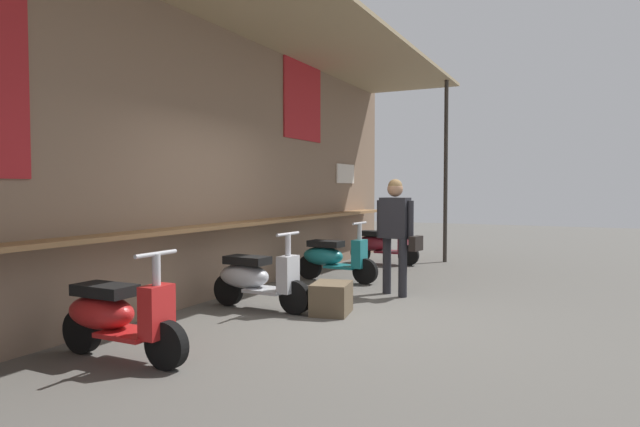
% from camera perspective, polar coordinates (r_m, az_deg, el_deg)
% --- Properties ---
extents(ground_plane, '(35.91, 35.91, 0.00)m').
position_cam_1_polar(ground_plane, '(6.48, 1.66, -10.70)').
color(ground_plane, '#56544F').
extents(market_stall_facade, '(12.82, 2.26, 3.78)m').
position_cam_1_polar(market_stall_facade, '(7.31, -12.07, 7.12)').
color(market_stall_facade, '#7F6651').
rests_on(market_stall_facade, ground_plane).
extents(scooter_red, '(0.46, 1.40, 0.97)m').
position_cam_1_polar(scooter_red, '(5.17, -20.45, -9.84)').
color(scooter_red, red).
rests_on(scooter_red, ground_plane).
extents(scooter_silver, '(0.48, 1.40, 0.97)m').
position_cam_1_polar(scooter_silver, '(6.88, -6.73, -6.63)').
color(scooter_silver, '#B2B5BA').
rests_on(scooter_silver, ground_plane).
extents(scooter_teal, '(0.48, 1.40, 0.97)m').
position_cam_1_polar(scooter_teal, '(8.87, 1.27, -4.54)').
color(scooter_teal, '#197075').
rests_on(scooter_teal, ground_plane).
extents(scooter_maroon, '(0.46, 1.40, 0.97)m').
position_cam_1_polar(scooter_maroon, '(10.97, 6.25, -3.19)').
color(scooter_maroon, maroon).
rests_on(scooter_maroon, ground_plane).
extents(shopper_with_handbag, '(0.30, 0.66, 1.62)m').
position_cam_1_polar(shopper_with_handbag, '(7.71, 7.87, -1.23)').
color(shopper_with_handbag, '#232328').
rests_on(shopper_with_handbag, ground_plane).
extents(merchandise_crate, '(0.60, 0.52, 0.37)m').
position_cam_1_polar(merchandise_crate, '(6.62, 1.18, -8.76)').
color(merchandise_crate, brown).
rests_on(merchandise_crate, ground_plane).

